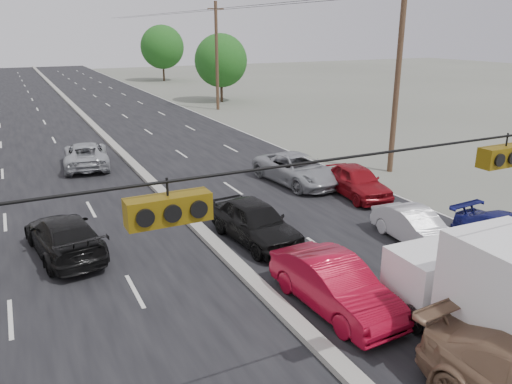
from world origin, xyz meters
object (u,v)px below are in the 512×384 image
at_px(utility_pole_right_c, 217,56).
at_px(oncoming_near, 64,236).
at_px(queue_car_b, 415,227).
at_px(red_sedan, 334,285).
at_px(queue_car_c, 297,170).
at_px(tree_right_far, 162,47).
at_px(utility_pole_right_b, 398,78).
at_px(queue_car_a, 255,222).
at_px(queue_car_e, 357,181).
at_px(oncoming_far, 86,155).
at_px(tree_right_mid, 221,61).

bearing_deg(utility_pole_right_c, oncoming_near, -121.56).
bearing_deg(queue_car_b, red_sedan, -150.61).
bearing_deg(queue_car_b, oncoming_near, 162.86).
height_order(red_sedan, queue_car_b, red_sedan).
xyz_separation_m(red_sedan, queue_car_c, (5.30, 10.78, -0.00)).
distance_m(tree_right_far, red_sedan, 67.21).
distance_m(utility_pole_right_b, tree_right_far, 55.11).
height_order(queue_car_a, queue_car_e, queue_car_a).
relative_size(utility_pole_right_b, queue_car_b, 2.61).
xyz_separation_m(red_sedan, queue_car_e, (6.73, 7.79, -0.01)).
distance_m(queue_car_a, oncoming_near, 6.71).
xyz_separation_m(utility_pole_right_b, oncoming_far, (-14.92, 8.46, -4.40)).
height_order(utility_pole_right_b, queue_car_c, utility_pole_right_b).
relative_size(utility_pole_right_b, tree_right_far, 1.23).
height_order(queue_car_a, queue_car_c, queue_car_a).
height_order(tree_right_far, oncoming_far, tree_right_far).
xyz_separation_m(tree_right_far, red_sedan, (-14.60, -65.46, -4.22)).
height_order(utility_pole_right_c, queue_car_c, utility_pole_right_c).
distance_m(red_sedan, queue_car_c, 12.01).
bearing_deg(tree_right_far, red_sedan, -102.57).
bearing_deg(queue_car_e, utility_pole_right_b, 38.85).
height_order(queue_car_b, oncoming_far, oncoming_far).
distance_m(red_sedan, oncoming_near, 9.51).
distance_m(queue_car_c, oncoming_near, 12.19).
bearing_deg(queue_car_b, queue_car_e, 79.76).
xyz_separation_m(tree_right_far, queue_car_e, (-7.87, -57.68, -4.22)).
xyz_separation_m(utility_pole_right_c, queue_car_e, (-4.37, -27.68, -4.37)).
bearing_deg(utility_pole_right_b, queue_car_b, -125.83).
bearing_deg(utility_pole_right_c, queue_car_b, -99.96).
height_order(tree_right_mid, oncoming_far, tree_right_mid).
bearing_deg(utility_pole_right_b, tree_right_mid, 85.24).
bearing_deg(oncoming_near, tree_right_far, -117.49).
relative_size(utility_pole_right_c, oncoming_near, 2.06).
bearing_deg(tree_right_mid, utility_pole_right_c, -116.57).
distance_m(utility_pole_right_b, queue_car_c, 7.27).
distance_m(utility_pole_right_c, tree_right_mid, 5.64).
distance_m(utility_pole_right_b, queue_car_e, 6.73).
bearing_deg(red_sedan, utility_pole_right_c, 69.63).
bearing_deg(tree_right_mid, oncoming_far, -128.97).
height_order(tree_right_far, queue_car_b, tree_right_far).
xyz_separation_m(utility_pole_right_b, queue_car_e, (-4.37, -2.68, -4.37)).
height_order(queue_car_a, oncoming_near, queue_car_a).
relative_size(tree_right_mid, oncoming_near, 1.47).
bearing_deg(tree_right_far, queue_car_a, -103.51).
relative_size(tree_right_mid, queue_car_c, 1.34).
bearing_deg(utility_pole_right_b, queue_car_e, -148.47).
relative_size(tree_right_far, queue_car_a, 1.79).
bearing_deg(tree_right_far, tree_right_mid, -92.29).
bearing_deg(tree_right_mid, oncoming_near, -120.84).
relative_size(utility_pole_right_c, queue_car_b, 2.61).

